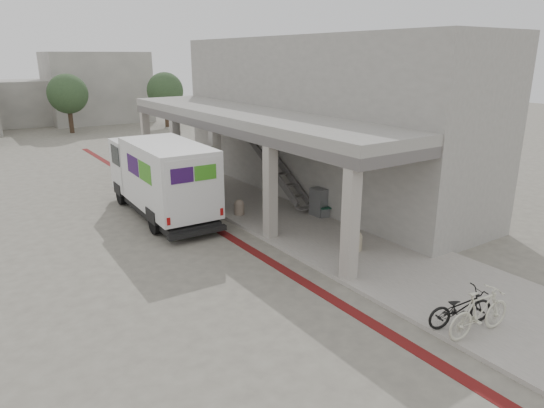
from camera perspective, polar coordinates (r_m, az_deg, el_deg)
ground at (r=15.78m, az=-5.56°, el=-6.22°), size 120.00×120.00×0.00m
bike_lane_stripe at (r=17.85m, az=-5.84°, el=-3.38°), size 0.35×40.00×0.01m
sidewalk at (r=17.86m, az=5.77°, el=-3.18°), size 4.40×28.00×0.12m
transit_building at (r=22.21m, az=4.23°, el=9.77°), size 7.60×17.00×7.00m
tree_mid at (r=43.80m, az=-22.90°, el=11.84°), size 3.20×3.20×4.80m
tree_right at (r=45.15m, az=-12.46°, el=12.88°), size 3.20×3.20×4.80m
fedex_truck at (r=19.75m, az=-12.96°, el=3.22°), size 2.47×7.25×3.06m
bench at (r=19.69m, az=5.38°, el=-0.11°), size 0.85×1.83×0.42m
bollard_near at (r=16.05m, az=9.77°, el=-4.22°), size 0.45×0.45×0.67m
bollard_far at (r=19.38m, az=-3.89°, el=-0.35°), size 0.41×0.41×0.61m
utility_cabinet at (r=19.25m, az=5.56°, el=0.25°), size 0.54×0.69×1.09m
bicycle_black at (r=12.40m, az=21.30°, el=-11.31°), size 1.82×1.06×0.91m
bicycle_cream at (r=12.13m, az=23.25°, el=-11.63°), size 1.93×0.74×1.13m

